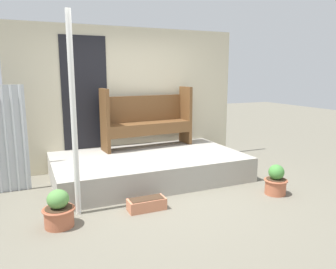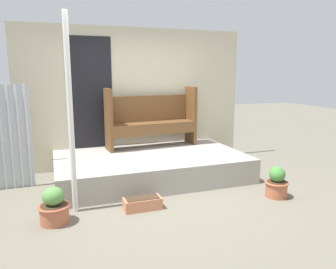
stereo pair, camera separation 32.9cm
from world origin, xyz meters
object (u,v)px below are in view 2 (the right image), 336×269
object	(u,v)px
support_post	(70,116)
bench	(151,117)
flower_pot_middle	(277,184)
flower_pot_left	(54,207)
planter_box_rect	(143,203)

from	to	relation	value
support_post	bench	world-z (taller)	support_post
bench	flower_pot_middle	xyz separation A→B (m)	(1.25, -2.10, -0.76)
support_post	flower_pot_left	xyz separation A→B (m)	(-0.26, -0.27, -1.05)
planter_box_rect	flower_pot_left	bearing A→B (deg)	-178.23
support_post	flower_pot_left	size ratio (longest dim) A/B	5.56
support_post	bench	bearing A→B (deg)	46.72
planter_box_rect	flower_pot_middle	bearing A→B (deg)	-6.81
support_post	flower_pot_middle	distance (m)	3.01
flower_pot_left	planter_box_rect	bearing A→B (deg)	1.77
support_post	bench	distance (m)	2.26
bench	planter_box_rect	xyz separation A→B (m)	(-0.70, -1.86, -0.88)
flower_pot_middle	bench	bearing A→B (deg)	120.74
bench	flower_pot_left	size ratio (longest dim) A/B	3.82
bench	planter_box_rect	size ratio (longest dim) A/B	3.47
bench	support_post	bearing A→B (deg)	-137.56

